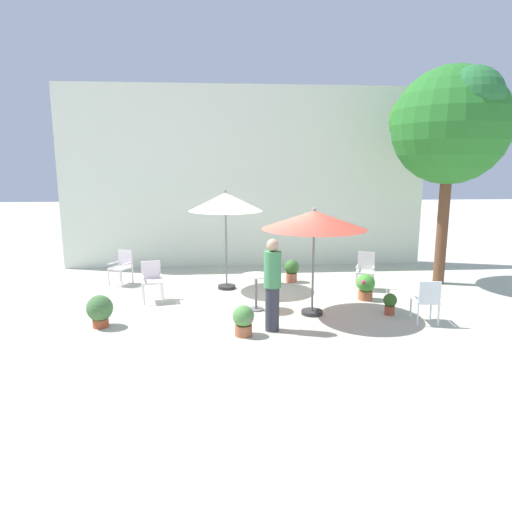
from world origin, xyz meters
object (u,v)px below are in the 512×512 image
Objects in this scene: patio_chair_2 at (427,298)px; potted_plant_2 at (244,319)px; cafe_table_0 at (256,286)px; potted_plant_0 at (390,303)px; shade_tree at (452,126)px; potted_plant_1 at (100,310)px; patio_chair_1 at (152,278)px; patio_umbrella_1 at (314,221)px; standing_person at (272,284)px; patio_umbrella_0 at (226,203)px; potted_plant_4 at (292,270)px; patio_chair_0 at (122,265)px; patio_chair_3 at (365,268)px; potted_plant_3 at (366,286)px.

patio_chair_2 reaches higher than potted_plant_2.
cafe_table_0 is 2.79m from potted_plant_0.
shade_tree reaches higher than potted_plant_1.
patio_chair_1 is 1.59× the size of potted_plant_2.
patio_umbrella_1 reaches higher than standing_person.
patio_umbrella_0 reaches higher than patio_chair_2.
shade_tree reaches higher than patio_chair_1.
patio_umbrella_0 reaches higher than potted_plant_4.
potted_plant_2 is (-5.31, -3.39, -3.68)m from shade_tree.
patio_umbrella_0 is at bearing 94.54° from potted_plant_2.
patio_umbrella_0 reaches higher than cafe_table_0.
potted_plant_0 is (1.59, -0.14, -1.69)m from patio_umbrella_1.
patio_chair_1 is at bearing 160.08° from patio_umbrella_1.
patio_umbrella_1 is 4.95× the size of potted_plant_0.
patio_chair_0 is at bearing 153.89° from potted_plant_0.
patio_umbrella_1 is 2.50× the size of patio_chair_2.
cafe_table_0 is (-4.97, -1.91, -3.45)m from shade_tree.
shade_tree is 7.29m from potted_plant_2.
patio_chair_3 is at bearing 47.46° from patio_umbrella_1.
patio_chair_1 is at bearing 66.25° from potted_plant_1.
potted_plant_1 is (-2.43, -2.60, -1.80)m from patio_umbrella_0.
cafe_table_0 is at bearing 77.02° from potted_plant_2.
patio_umbrella_1 is 3.13m from potted_plant_4.
potted_plant_2 is (-0.34, -1.47, -0.22)m from cafe_table_0.
patio_umbrella_1 is 3.91m from patio_chair_1.
potted_plant_0 is 0.75× the size of potted_plant_4.
patio_chair_3 is at bearing 42.90° from potted_plant_2.
patio_umbrella_0 is at bearing 145.35° from potted_plant_0.
patio_chair_3 is at bearing 21.34° from potted_plant_1.
patio_umbrella_1 is at bearing -146.50° from potted_plant_3.
potted_plant_0 is at bearing 17.30° from potted_plant_2.
patio_umbrella_1 reaches higher than patio_chair_1.
potted_plant_2 reaches higher than potted_plant_0.
potted_plant_0 is (3.32, -2.30, -1.89)m from patio_umbrella_0.
potted_plant_1 is at bearing -158.66° from patio_chair_3.
patio_chair_1 is 1.44× the size of potted_plant_1.
cafe_table_0 is at bearing -36.48° from patio_chair_0.
patio_umbrella_1 is at bearing 160.18° from patio_chair_2.
potted_plant_4 reaches higher than potted_plant_0.
patio_chair_1 is (-2.29, 0.86, 0.00)m from cafe_table_0.
potted_plant_0 is 3.21m from potted_plant_2.
shade_tree is 5.85× the size of patio_chair_3.
shade_tree is at bearing 29.20° from potted_plant_3.
patio_chair_3 is 2.07× the size of potted_plant_0.
standing_person is (-2.35, -1.82, 0.57)m from potted_plant_3.
patio_chair_3 is 0.53× the size of standing_person.
patio_umbrella_0 is 4.07× the size of potted_plant_3.
potted_plant_1 is at bearing -133.16° from patio_umbrella_0.
patio_chair_1 reaches higher than potted_plant_4.
potted_plant_1 is 5.75m from potted_plant_3.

